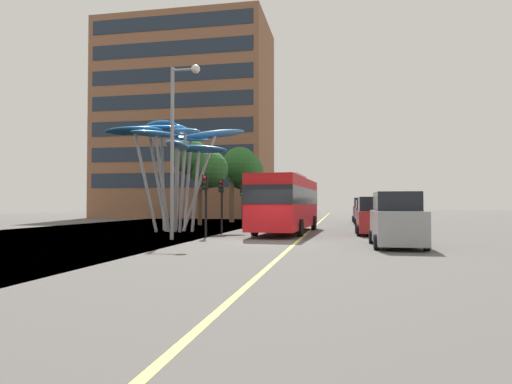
{
  "coord_description": "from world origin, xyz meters",
  "views": [
    {
      "loc": [
        3.43,
        -20.05,
        1.76
      ],
      "look_at": [
        -1.53,
        6.27,
        2.5
      ],
      "focal_mm": 31.11,
      "sensor_mm": 36.0,
      "label": 1
    }
  ],
  "objects_px": {
    "car_far_side": "(363,211)",
    "traffic_light_island_mid": "(242,197)",
    "car_parked_near": "(397,221)",
    "car_parked_far": "(373,216)",
    "car_parked_mid": "(373,217)",
    "traffic_light_kerb_far": "(221,194)",
    "street_lamp": "(178,131)",
    "car_side_street": "(367,213)",
    "red_bus": "(287,201)",
    "leaf_sculpture": "(176,141)",
    "traffic_light_kerb_near": "(205,192)"
  },
  "relations": [
    {
      "from": "traffic_light_kerb_far",
      "to": "red_bus",
      "type": "bearing_deg",
      "value": 9.36
    },
    {
      "from": "red_bus",
      "to": "leaf_sculpture",
      "type": "relative_size",
      "value": 1.37
    },
    {
      "from": "red_bus",
      "to": "car_side_street",
      "type": "height_order",
      "value": "red_bus"
    },
    {
      "from": "car_parked_mid",
      "to": "car_far_side",
      "type": "distance_m",
      "value": 18.68
    },
    {
      "from": "traffic_light_kerb_far",
      "to": "street_lamp",
      "type": "height_order",
      "value": "street_lamp"
    },
    {
      "from": "car_parked_mid",
      "to": "car_side_street",
      "type": "bearing_deg",
      "value": 88.27
    },
    {
      "from": "car_parked_far",
      "to": "street_lamp",
      "type": "distance_m",
      "value": 15.81
    },
    {
      "from": "car_parked_mid",
      "to": "car_far_side",
      "type": "relative_size",
      "value": 0.99
    },
    {
      "from": "traffic_light_kerb_near",
      "to": "traffic_light_kerb_far",
      "type": "bearing_deg",
      "value": 92.95
    },
    {
      "from": "red_bus",
      "to": "car_parked_near",
      "type": "xyz_separation_m",
      "value": [
        5.51,
        -8.1,
        -0.89
      ]
    },
    {
      "from": "red_bus",
      "to": "leaf_sculpture",
      "type": "distance_m",
      "value": 8.24
    },
    {
      "from": "car_parked_mid",
      "to": "car_side_street",
      "type": "xyz_separation_m",
      "value": [
        0.36,
        12.09,
        -0.0
      ]
    },
    {
      "from": "traffic_light_island_mid",
      "to": "car_parked_near",
      "type": "height_order",
      "value": "traffic_light_island_mid"
    },
    {
      "from": "leaf_sculpture",
      "to": "car_parked_mid",
      "type": "distance_m",
      "value": 13.28
    },
    {
      "from": "traffic_light_kerb_near",
      "to": "traffic_light_kerb_far",
      "type": "distance_m",
      "value": 3.99
    },
    {
      "from": "car_parked_far",
      "to": "car_parked_near",
      "type": "bearing_deg",
      "value": -89.87
    },
    {
      "from": "traffic_light_island_mid",
      "to": "car_parked_far",
      "type": "height_order",
      "value": "traffic_light_island_mid"
    },
    {
      "from": "car_side_street",
      "to": "car_far_side",
      "type": "relative_size",
      "value": 1.12
    },
    {
      "from": "traffic_light_island_mid",
      "to": "car_parked_mid",
      "type": "distance_m",
      "value": 11.5
    },
    {
      "from": "traffic_light_kerb_near",
      "to": "traffic_light_island_mid",
      "type": "distance_m",
      "value": 10.5
    },
    {
      "from": "car_parked_far",
      "to": "street_lamp",
      "type": "bearing_deg",
      "value": -132.26
    },
    {
      "from": "leaf_sculpture",
      "to": "traffic_light_kerb_near",
      "type": "xyz_separation_m",
      "value": [
        3.48,
        -4.68,
        -3.44
      ]
    },
    {
      "from": "car_side_street",
      "to": "car_parked_near",
      "type": "bearing_deg",
      "value": -89.8
    },
    {
      "from": "red_bus",
      "to": "traffic_light_island_mid",
      "type": "distance_m",
      "value": 7.16
    },
    {
      "from": "car_parked_mid",
      "to": "car_far_side",
      "type": "height_order",
      "value": "car_far_side"
    },
    {
      "from": "traffic_light_kerb_near",
      "to": "traffic_light_island_mid",
      "type": "bearing_deg",
      "value": 91.76
    },
    {
      "from": "traffic_light_kerb_far",
      "to": "traffic_light_island_mid",
      "type": "bearing_deg",
      "value": 91.03
    },
    {
      "from": "car_far_side",
      "to": "street_lamp",
      "type": "bearing_deg",
      "value": -113.03
    },
    {
      "from": "street_lamp",
      "to": "traffic_light_island_mid",
      "type": "bearing_deg",
      "value": 87.12
    },
    {
      "from": "traffic_light_kerb_far",
      "to": "car_far_side",
      "type": "height_order",
      "value": "traffic_light_kerb_far"
    },
    {
      "from": "leaf_sculpture",
      "to": "street_lamp",
      "type": "bearing_deg",
      "value": -68.02
    },
    {
      "from": "car_far_side",
      "to": "traffic_light_island_mid",
      "type": "bearing_deg",
      "value": -128.93
    },
    {
      "from": "red_bus",
      "to": "car_parked_far",
      "type": "height_order",
      "value": "red_bus"
    },
    {
      "from": "traffic_light_kerb_near",
      "to": "car_parked_near",
      "type": "relative_size",
      "value": 0.73
    },
    {
      "from": "car_parked_near",
      "to": "car_parked_mid",
      "type": "height_order",
      "value": "car_parked_near"
    },
    {
      "from": "red_bus",
      "to": "car_far_side",
      "type": "bearing_deg",
      "value": 72.8
    },
    {
      "from": "red_bus",
      "to": "car_far_side",
      "type": "xyz_separation_m",
      "value": [
        5.49,
        17.72,
        -0.84
      ]
    },
    {
      "from": "car_parked_mid",
      "to": "traffic_light_kerb_near",
      "type": "bearing_deg",
      "value": -157.38
    },
    {
      "from": "traffic_light_kerb_far",
      "to": "car_parked_mid",
      "type": "xyz_separation_m",
      "value": [
        9.06,
        -0.3,
        -1.38
      ]
    },
    {
      "from": "traffic_light_island_mid",
      "to": "red_bus",
      "type": "bearing_deg",
      "value": -54.93
    },
    {
      "from": "car_side_street",
      "to": "red_bus",
      "type": "bearing_deg",
      "value": -116.02
    },
    {
      "from": "car_parked_near",
      "to": "car_parked_far",
      "type": "distance_m",
      "value": 13.05
    },
    {
      "from": "traffic_light_kerb_near",
      "to": "traffic_light_island_mid",
      "type": "height_order",
      "value": "traffic_light_kerb_near"
    },
    {
      "from": "car_parked_far",
      "to": "car_far_side",
      "type": "bearing_deg",
      "value": 89.96
    },
    {
      "from": "red_bus",
      "to": "car_far_side",
      "type": "relative_size",
      "value": 2.94
    },
    {
      "from": "street_lamp",
      "to": "car_parked_near",
      "type": "bearing_deg",
      "value": -10.14
    },
    {
      "from": "red_bus",
      "to": "car_parked_mid",
      "type": "relative_size",
      "value": 2.96
    },
    {
      "from": "traffic_light_kerb_near",
      "to": "car_parked_far",
      "type": "relative_size",
      "value": 0.8
    },
    {
      "from": "car_parked_near",
      "to": "car_far_side",
      "type": "relative_size",
      "value": 1.16
    },
    {
      "from": "traffic_light_kerb_far",
      "to": "car_parked_mid",
      "type": "bearing_deg",
      "value": -1.88
    }
  ]
}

